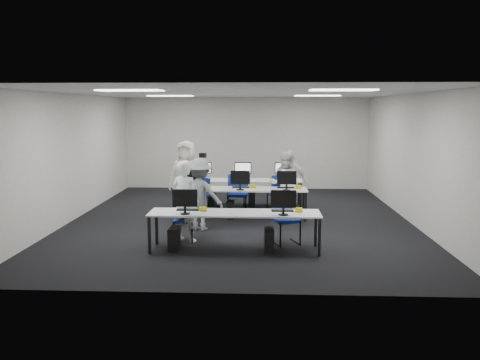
{
  "coord_description": "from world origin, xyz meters",
  "views": [
    {
      "loc": [
        0.48,
        -10.93,
        2.66
      ],
      "look_at": [
        0.0,
        -0.19,
        1.0
      ],
      "focal_mm": 35.0,
      "sensor_mm": 36.0,
      "label": 1
    }
  ],
  "objects_px": {
    "chair_3": "(238,202)",
    "chair_1": "(286,229)",
    "desk_mid": "(241,191)",
    "chair_5": "(197,200)",
    "student_0": "(185,201)",
    "desk_front": "(235,215)",
    "student_2": "(186,176)",
    "chair_7": "(278,200)",
    "student_3": "(289,181)",
    "chair_0": "(184,228)",
    "student_1": "(284,183)",
    "chair_6": "(236,199)",
    "photographer": "(200,194)",
    "chair_4": "(282,201)",
    "chair_2": "(200,202)"
  },
  "relations": [
    {
      "from": "student_1",
      "to": "chair_3",
      "type": "bearing_deg",
      "value": -19.39
    },
    {
      "from": "chair_3",
      "to": "chair_6",
      "type": "height_order",
      "value": "chair_6"
    },
    {
      "from": "chair_4",
      "to": "chair_6",
      "type": "bearing_deg",
      "value": 150.28
    },
    {
      "from": "chair_5",
      "to": "chair_6",
      "type": "height_order",
      "value": "chair_6"
    },
    {
      "from": "chair_5",
      "to": "chair_6",
      "type": "bearing_deg",
      "value": -0.39
    },
    {
      "from": "chair_4",
      "to": "chair_7",
      "type": "xyz_separation_m",
      "value": [
        -0.12,
        0.11,
        0.0
      ]
    },
    {
      "from": "desk_front",
      "to": "chair_3",
      "type": "height_order",
      "value": "chair_3"
    },
    {
      "from": "desk_mid",
      "to": "student_3",
      "type": "height_order",
      "value": "student_3"
    },
    {
      "from": "chair_0",
      "to": "student_2",
      "type": "bearing_deg",
      "value": 92.99
    },
    {
      "from": "desk_mid",
      "to": "chair_2",
      "type": "height_order",
      "value": "chair_2"
    },
    {
      "from": "desk_mid",
      "to": "chair_3",
      "type": "xyz_separation_m",
      "value": [
        -0.07,
        0.45,
        -0.37
      ]
    },
    {
      "from": "photographer",
      "to": "chair_4",
      "type": "bearing_deg",
      "value": -120.29
    },
    {
      "from": "chair_6",
      "to": "photographer",
      "type": "bearing_deg",
      "value": -115.9
    },
    {
      "from": "chair_3",
      "to": "chair_1",
      "type": "bearing_deg",
      "value": -63.09
    },
    {
      "from": "desk_front",
      "to": "student_3",
      "type": "relative_size",
      "value": 2.0
    },
    {
      "from": "desk_front",
      "to": "student_0",
      "type": "relative_size",
      "value": 1.95
    },
    {
      "from": "chair_3",
      "to": "desk_front",
      "type": "bearing_deg",
      "value": -84.22
    },
    {
      "from": "chair_2",
      "to": "student_1",
      "type": "distance_m",
      "value": 2.19
    },
    {
      "from": "chair_1",
      "to": "chair_5",
      "type": "bearing_deg",
      "value": 107.52
    },
    {
      "from": "chair_2",
      "to": "chair_3",
      "type": "height_order",
      "value": "chair_3"
    },
    {
      "from": "student_2",
      "to": "student_3",
      "type": "bearing_deg",
      "value": 12.19
    },
    {
      "from": "chair_3",
      "to": "chair_4",
      "type": "xyz_separation_m",
      "value": [
        1.12,
        0.2,
        -0.01
      ]
    },
    {
      "from": "chair_0",
      "to": "chair_7",
      "type": "relative_size",
      "value": 0.86
    },
    {
      "from": "chair_0",
      "to": "student_3",
      "type": "relative_size",
      "value": 0.51
    },
    {
      "from": "desk_front",
      "to": "desk_mid",
      "type": "relative_size",
      "value": 1.0
    },
    {
      "from": "desk_mid",
      "to": "chair_3",
      "type": "relative_size",
      "value": 3.27
    },
    {
      "from": "chair_5",
      "to": "student_0",
      "type": "xyz_separation_m",
      "value": [
        0.14,
        -2.77,
        0.52
      ]
    },
    {
      "from": "chair_6",
      "to": "chair_3",
      "type": "bearing_deg",
      "value": -86.47
    },
    {
      "from": "chair_2",
      "to": "student_3",
      "type": "distance_m",
      "value": 2.34
    },
    {
      "from": "chair_3",
      "to": "chair_4",
      "type": "height_order",
      "value": "chair_3"
    },
    {
      "from": "chair_0",
      "to": "photographer",
      "type": "height_order",
      "value": "photographer"
    },
    {
      "from": "desk_front",
      "to": "chair_5",
      "type": "height_order",
      "value": "chair_5"
    },
    {
      "from": "chair_1",
      "to": "desk_mid",
      "type": "bearing_deg",
      "value": 95.57
    },
    {
      "from": "chair_0",
      "to": "student_3",
      "type": "bearing_deg",
      "value": 45.51
    },
    {
      "from": "photographer",
      "to": "student_2",
      "type": "bearing_deg",
      "value": -56.09
    },
    {
      "from": "chair_5",
      "to": "student_3",
      "type": "distance_m",
      "value": 2.42
    },
    {
      "from": "chair_4",
      "to": "student_2",
      "type": "height_order",
      "value": "student_2"
    },
    {
      "from": "student_2",
      "to": "chair_7",
      "type": "bearing_deg",
      "value": 12.33
    },
    {
      "from": "chair_7",
      "to": "chair_1",
      "type": "bearing_deg",
      "value": -102.86
    },
    {
      "from": "student_1",
      "to": "photographer",
      "type": "distance_m",
      "value": 2.52
    },
    {
      "from": "chair_6",
      "to": "student_1",
      "type": "xyz_separation_m",
      "value": [
        1.21,
        -0.33,
        0.48
      ]
    },
    {
      "from": "chair_5",
      "to": "chair_2",
      "type": "bearing_deg",
      "value": -61.44
    },
    {
      "from": "student_3",
      "to": "photographer",
      "type": "distance_m",
      "value": 2.8
    },
    {
      "from": "desk_mid",
      "to": "chair_7",
      "type": "relative_size",
      "value": 3.38
    },
    {
      "from": "chair_2",
      "to": "chair_5",
      "type": "distance_m",
      "value": 0.18
    },
    {
      "from": "chair_0",
      "to": "chair_5",
      "type": "bearing_deg",
      "value": 87.26
    },
    {
      "from": "chair_0",
      "to": "student_0",
      "type": "bearing_deg",
      "value": -54.63
    },
    {
      "from": "student_2",
      "to": "chair_3",
      "type": "bearing_deg",
      "value": 0.95
    },
    {
      "from": "chair_5",
      "to": "chair_7",
      "type": "bearing_deg",
      "value": -5.73
    },
    {
      "from": "chair_0",
      "to": "chair_2",
      "type": "distance_m",
      "value": 2.56
    }
  ]
}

